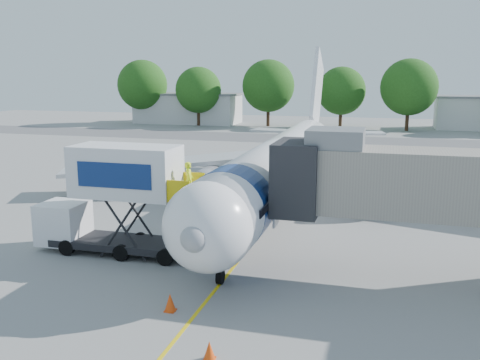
# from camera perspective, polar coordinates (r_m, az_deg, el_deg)

# --- Properties ---
(ground) EXTENTS (160.00, 160.00, 0.00)m
(ground) POSITION_cam_1_polar(r_m,az_deg,el_deg) (32.28, 2.99, -4.76)
(ground) COLOR gray
(ground) RESTS_ON ground
(guidance_line) EXTENTS (0.15, 70.00, 0.01)m
(guidance_line) POSITION_cam_1_polar(r_m,az_deg,el_deg) (32.27, 2.99, -4.76)
(guidance_line) COLOR yellow
(guidance_line) RESTS_ON ground
(taxiway_strip) EXTENTS (120.00, 10.00, 0.01)m
(taxiway_strip) POSITION_cam_1_polar(r_m,az_deg,el_deg) (73.14, 10.16, 4.21)
(taxiway_strip) COLOR #59595B
(taxiway_strip) RESTS_ON ground
(aircraft) EXTENTS (34.17, 37.73, 11.35)m
(aircraft) POSITION_cam_1_polar(r_m,az_deg,el_deg) (35.55, 4.48, 1.61)
(aircraft) COLOR silver
(aircraft) RESTS_ON ground
(jet_bridge) EXTENTS (13.90, 3.20, 6.60)m
(jet_bridge) POSITION_cam_1_polar(r_m,az_deg,el_deg) (23.78, 18.42, -0.46)
(jet_bridge) COLOR gray
(jet_bridge) RESTS_ON ground
(catering_hiloader) EXTENTS (8.50, 2.44, 5.50)m
(catering_hiloader) POSITION_cam_1_polar(r_m,az_deg,el_deg) (27.33, -13.19, -2.07)
(catering_hiloader) COLOR black
(catering_hiloader) RESTS_ON ground
(safety_cone_a) EXTENTS (0.45, 0.45, 0.71)m
(safety_cone_a) POSITION_cam_1_polar(r_m,az_deg,el_deg) (21.15, -7.46, -12.84)
(safety_cone_a) COLOR #DC410B
(safety_cone_a) RESTS_ON ground
(safety_cone_b) EXTENTS (0.40, 0.40, 0.63)m
(safety_cone_b) POSITION_cam_1_polar(r_m,az_deg,el_deg) (17.87, -3.29, -17.73)
(safety_cone_b) COLOR #DC410B
(safety_cone_b) RESTS_ON ground
(outbuilding_left) EXTENTS (18.40, 8.40, 5.30)m
(outbuilding_left) POSITION_cam_1_polar(r_m,az_deg,el_deg) (96.90, -5.57, 7.65)
(outbuilding_left) COLOR beige
(outbuilding_left) RESTS_ON ground
(tree_a) EXTENTS (8.72, 8.72, 11.12)m
(tree_a) POSITION_cam_1_polar(r_m,az_deg,el_deg) (96.92, -10.36, 9.94)
(tree_a) COLOR #382314
(tree_a) RESTS_ON ground
(tree_b) EXTENTS (7.76, 7.76, 9.89)m
(tree_b) POSITION_cam_1_polar(r_m,az_deg,el_deg) (91.85, -4.48, 9.55)
(tree_b) COLOR #382314
(tree_b) RESTS_ON ground
(tree_c) EXTENTS (8.68, 8.68, 11.07)m
(tree_c) POSITION_cam_1_polar(r_m,az_deg,el_deg) (90.36, 3.04, 9.99)
(tree_c) COLOR #382314
(tree_c) RESTS_ON ground
(tree_d) EXTENTS (7.75, 7.75, 9.88)m
(tree_d) POSITION_cam_1_polar(r_m,az_deg,el_deg) (88.96, 10.76, 9.32)
(tree_d) COLOR #382314
(tree_d) RESTS_ON ground
(tree_e) EXTENTS (8.67, 8.67, 11.05)m
(tree_e) POSITION_cam_1_polar(r_m,az_deg,el_deg) (87.01, 17.59, 9.42)
(tree_e) COLOR #382314
(tree_e) RESTS_ON ground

